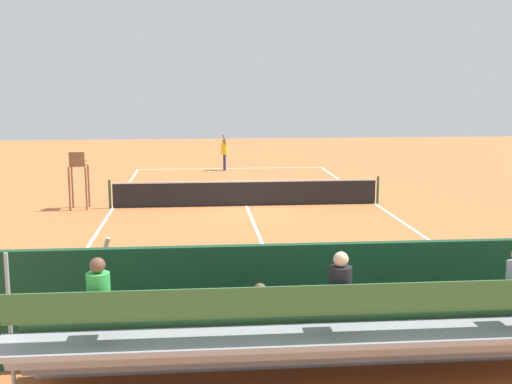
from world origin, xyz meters
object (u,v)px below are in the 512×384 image
umpire_chair (78,174)px  tennis_ball_far (202,180)px  tennis_ball_near (211,180)px  line_judge (102,290)px  courtside_bench (489,306)px  tennis_racket (209,172)px  equipment_bag (392,331)px  tennis_net (246,193)px  tennis_player (224,151)px  bleacher_stand (329,336)px

umpire_chair → tennis_ball_far: 8.26m
tennis_ball_near → line_judge: 19.91m
courtside_bench → tennis_ball_near: courtside_bench is taller
line_judge → tennis_racket: bearing=-95.9°
equipment_bag → line_judge: 5.27m
line_judge → tennis_ball_far: bearing=-95.7°
tennis_net → tennis_player: bearing=-88.0°
tennis_ball_near → line_judge: size_ratio=0.03×
tennis_net → tennis_racket: 9.81m
tennis_net → equipment_bag: size_ratio=11.44×
equipment_bag → tennis_ball_near: size_ratio=13.64×
bleacher_stand → equipment_bag: bleacher_stand is taller
tennis_player → line_judge: same height
umpire_chair → bleacher_stand: bearing=112.2°
tennis_ball_near → tennis_ball_far: bearing=-6.1°
tennis_net → line_judge: 13.60m
courtside_bench → line_judge: 7.09m
tennis_ball_near → tennis_ball_far: 0.43m
courtside_bench → equipment_bag: 1.92m
equipment_bag → tennis_racket: 23.29m
equipment_bag → tennis_player: bearing=-85.3°
equipment_bag → tennis_racket: bearing=-83.0°
tennis_net → bleacher_stand: 15.39m
bleacher_stand → tennis_ball_near: bleacher_stand is taller
tennis_net → courtside_bench: 13.72m
line_judge → equipment_bag: bearing=176.8°
tennis_net → tennis_player: 10.30m
tennis_net → line_judge: bearing=74.7°
tennis_racket → tennis_ball_far: 3.07m
equipment_bag → tennis_ball_far: size_ratio=13.64×
bleacher_stand → tennis_racket: 25.15m
courtside_bench → line_judge: size_ratio=0.93×
umpire_chair → tennis_ball_far: umpire_chair is taller
bleacher_stand → tennis_player: bleacher_stand is taller
courtside_bench → tennis_net: bearing=-75.3°
tennis_ball_near → tennis_net: bearing=100.1°
umpire_chair → tennis_ball_far: (-4.59, -6.75, -1.28)m
tennis_net → equipment_bag: bearing=96.8°
courtside_bench → tennis_racket: size_ratio=3.09×
equipment_bag → tennis_racket: size_ratio=1.55×
line_judge → tennis_net: bearing=-105.3°
equipment_bag → tennis_racket: equipment_bag is taller
tennis_net → equipment_bag: 13.50m
tennis_player → tennis_racket: 1.44m
bleacher_stand → equipment_bag: size_ratio=10.07×
equipment_bag → tennis_ball_near: 20.23m
umpire_chair → tennis_ball_near: (-5.02, -6.70, -1.28)m
tennis_player → tennis_racket: tennis_player is taller
tennis_racket → line_judge: line_judge is taller
bleacher_stand → tennis_ball_near: (1.21, -22.01, -0.90)m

